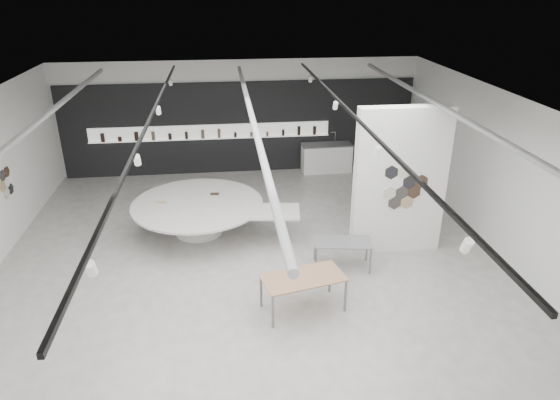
{
  "coord_description": "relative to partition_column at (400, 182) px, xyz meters",
  "views": [
    {
      "loc": [
        -0.61,
        -9.52,
        6.21
      ],
      "look_at": [
        0.67,
        1.2,
        1.38
      ],
      "focal_mm": 32.0,
      "sensor_mm": 36.0,
      "label": 1
    }
  ],
  "objects": [
    {
      "name": "room",
      "position": [
        -3.59,
        -1.0,
        0.27
      ],
      "size": [
        12.02,
        14.02,
        3.82
      ],
      "color": "#B3AFA8",
      "rests_on": "ground"
    },
    {
      "name": "back_wall_display",
      "position": [
        -3.58,
        5.94,
        -0.26
      ],
      "size": [
        11.8,
        0.27,
        3.1
      ],
      "color": "black",
      "rests_on": "ground"
    },
    {
      "name": "partition_column",
      "position": [
        0.0,
        0.0,
        0.0
      ],
      "size": [
        2.2,
        0.38,
        3.6
      ],
      "color": "white",
      "rests_on": "ground"
    },
    {
      "name": "display_island",
      "position": [
        -4.78,
        1.42,
        -1.24
      ],
      "size": [
        4.53,
        3.8,
        0.87
      ],
      "rotation": [
        0.0,
        0.0,
        -0.13
      ],
      "color": "white",
      "rests_on": "ground"
    },
    {
      "name": "sample_table_wood",
      "position": [
        -2.65,
        -2.2,
        -1.09
      ],
      "size": [
        1.77,
        1.16,
        0.76
      ],
      "rotation": [
        0.0,
        0.0,
        0.23
      ],
      "color": "#A87957",
      "rests_on": "ground"
    },
    {
      "name": "sample_table_stone",
      "position": [
        -1.49,
        -0.7,
        -1.18
      ],
      "size": [
        1.39,
        0.83,
        0.67
      ],
      "rotation": [
        0.0,
        0.0,
        -0.14
      ],
      "color": "slate",
      "rests_on": "ground"
    },
    {
      "name": "kitchen_counter",
      "position": [
        -0.57,
        5.55,
        -1.31
      ],
      "size": [
        1.75,
        0.72,
        1.37
      ],
      "rotation": [
        0.0,
        0.0,
        0.03
      ],
      "color": "white",
      "rests_on": "ground"
    }
  ]
}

